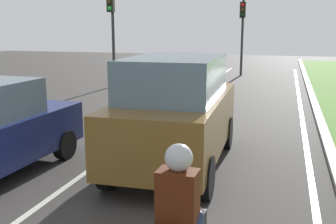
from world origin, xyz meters
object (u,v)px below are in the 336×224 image
object	(u,v)px
rider_person	(178,197)
traffic_light_overhead_left	(112,20)
traffic_light_far_median	(242,23)
car_suv_ahead	(176,111)

from	to	relation	value
rider_person	traffic_light_overhead_left	xyz separation A→B (m)	(-7.11, 14.45, 1.97)
rider_person	traffic_light_far_median	size ratio (longest dim) A/B	0.25
rider_person	traffic_light_overhead_left	bearing A→B (deg)	117.78
traffic_light_far_median	car_suv_ahead	bearing A→B (deg)	-88.28
rider_person	traffic_light_overhead_left	size ratio (longest dim) A/B	0.25
rider_person	traffic_light_overhead_left	distance (m)	16.22
traffic_light_overhead_left	traffic_light_far_median	distance (m)	8.31
car_suv_ahead	traffic_light_far_median	bearing A→B (deg)	90.05
traffic_light_far_median	traffic_light_overhead_left	bearing A→B (deg)	-131.09
car_suv_ahead	traffic_light_far_median	world-z (taller)	traffic_light_far_median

